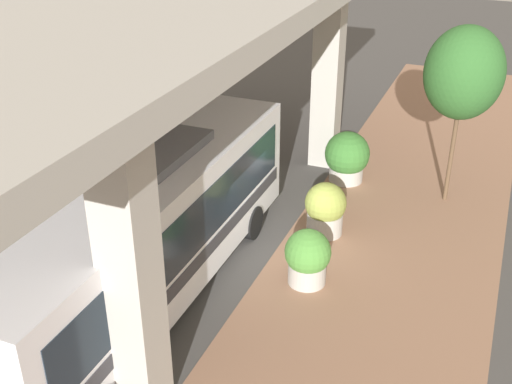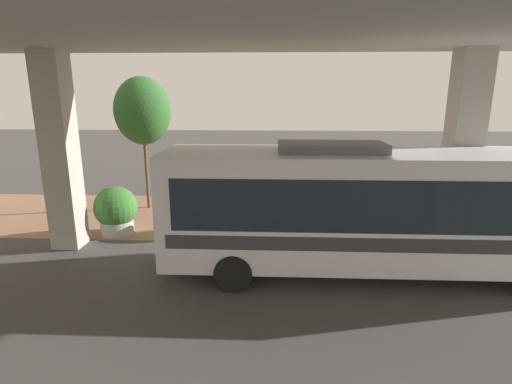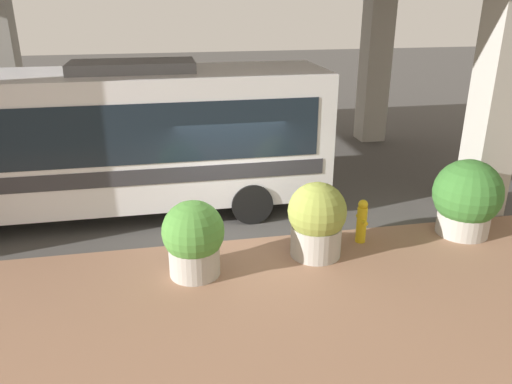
# 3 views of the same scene
# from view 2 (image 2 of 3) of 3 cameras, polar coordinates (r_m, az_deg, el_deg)

# --- Properties ---
(ground_plane) EXTENTS (80.00, 80.00, 0.00)m
(ground_plane) POSITION_cam_2_polar(r_m,az_deg,el_deg) (13.87, 0.15, -7.26)
(ground_plane) COLOR #474442
(ground_plane) RESTS_ON ground
(sidewalk_strip) EXTENTS (6.00, 40.00, 0.02)m
(sidewalk_strip) POSITION_cam_2_polar(r_m,az_deg,el_deg) (16.69, 0.60, -3.45)
(sidewalk_strip) COLOR #936B51
(sidewalk_strip) RESTS_ON ground
(overpass) EXTENTS (9.40, 20.60, 6.89)m
(overpass) POSITION_cam_2_polar(r_m,az_deg,el_deg) (8.96, -1.01, 20.60)
(overpass) COLOR #ADA89E
(overpass) RESTS_ON ground
(bus) EXTENTS (2.78, 11.39, 3.75)m
(bus) POSITION_cam_2_polar(r_m,az_deg,el_deg) (11.48, 15.95, -1.77)
(bus) COLOR silver
(bus) RESTS_ON ground
(fire_hydrant) EXTENTS (0.46, 0.22, 1.02)m
(fire_hydrant) POSITION_cam_2_polar(r_m,az_deg,el_deg) (14.61, -10.29, -4.21)
(fire_hydrant) COLOR gold
(fire_hydrant) RESTS_ON ground
(planter_front) EXTENTS (1.53, 1.53, 1.78)m
(planter_front) POSITION_cam_2_polar(r_m,az_deg,el_deg) (15.28, -19.38, -2.55)
(planter_front) COLOR #ADA89E
(planter_front) RESTS_ON ground
(planter_middle) EXTENTS (1.21, 1.21, 1.55)m
(planter_middle) POSITION_cam_2_polar(r_m,az_deg,el_deg) (14.82, 4.50, -2.67)
(planter_middle) COLOR #ADA89E
(planter_middle) RESTS_ON ground
(planter_back) EXTENTS (1.22, 1.22, 1.63)m
(planter_back) POSITION_cam_2_polar(r_m,az_deg,el_deg) (14.66, -5.57, -2.75)
(planter_back) COLOR #ADA89E
(planter_back) RESTS_ON ground
(street_tree_near) EXTENTS (2.36, 2.36, 5.68)m
(street_tree_near) POSITION_cam_2_polar(r_m,az_deg,el_deg) (17.83, -15.90, 11.05)
(street_tree_near) COLOR brown
(street_tree_near) RESTS_ON ground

